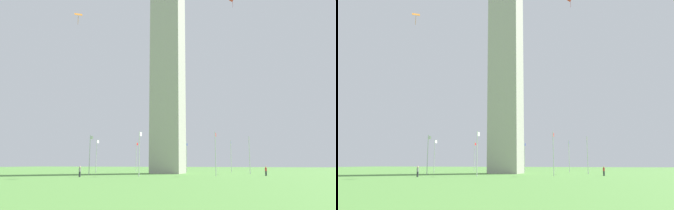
% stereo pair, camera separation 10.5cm
% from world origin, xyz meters
% --- Properties ---
extents(ground_plane, '(260.00, 260.00, 0.00)m').
position_xyz_m(ground_plane, '(0.00, 0.00, 0.00)').
color(ground_plane, '#548C3D').
extents(obelisk_monument, '(6.29, 6.29, 57.16)m').
position_xyz_m(obelisk_monument, '(0.00, 0.00, 28.58)').
color(obelisk_monument, '#A8A399').
rests_on(obelisk_monument, ground).
extents(flagpole_n, '(1.12, 0.14, 7.36)m').
position_xyz_m(flagpole_n, '(16.74, 0.00, 4.06)').
color(flagpole_n, silver).
rests_on(flagpole_n, ground).
extents(flagpole_ne, '(1.12, 0.14, 7.36)m').
position_xyz_m(flagpole_ne, '(11.86, 11.79, 4.06)').
color(flagpole_ne, silver).
rests_on(flagpole_ne, ground).
extents(flagpole_e, '(1.12, 0.14, 7.36)m').
position_xyz_m(flagpole_e, '(0.06, 16.68, 4.06)').
color(flagpole_e, silver).
rests_on(flagpole_e, ground).
extents(flagpole_se, '(1.12, 0.14, 7.36)m').
position_xyz_m(flagpole_se, '(-11.73, 11.79, 4.06)').
color(flagpole_se, silver).
rests_on(flagpole_se, ground).
extents(flagpole_s, '(1.12, 0.14, 7.36)m').
position_xyz_m(flagpole_s, '(-16.61, 0.00, 4.06)').
color(flagpole_s, silver).
rests_on(flagpole_s, ground).
extents(flagpole_sw, '(1.12, 0.14, 7.36)m').
position_xyz_m(flagpole_sw, '(-11.73, -11.79, 4.06)').
color(flagpole_sw, silver).
rests_on(flagpole_sw, ground).
extents(flagpole_w, '(1.12, 0.14, 7.36)m').
position_xyz_m(flagpole_w, '(0.06, -16.68, 4.06)').
color(flagpole_w, silver).
rests_on(flagpole_w, ground).
extents(flagpole_nw, '(1.12, 0.14, 7.36)m').
position_xyz_m(flagpole_nw, '(11.86, -11.79, 4.06)').
color(flagpole_nw, silver).
rests_on(flagpole_nw, ground).
extents(person_red_shirt, '(0.32, 0.32, 1.60)m').
position_xyz_m(person_red_shirt, '(-8.50, -19.76, 0.79)').
color(person_red_shirt, '#2D2D38').
rests_on(person_red_shirt, ground).
extents(person_gray_shirt, '(0.32, 0.32, 1.65)m').
position_xyz_m(person_gray_shirt, '(-21.62, 7.92, 0.82)').
color(person_gray_shirt, '#2D2D38').
rests_on(person_gray_shirt, ground).
extents(kite_orange_diamond, '(1.08, 1.11, 1.45)m').
position_xyz_m(kite_orange_diamond, '(-37.90, -0.66, 18.55)').
color(kite_orange_diamond, orange).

